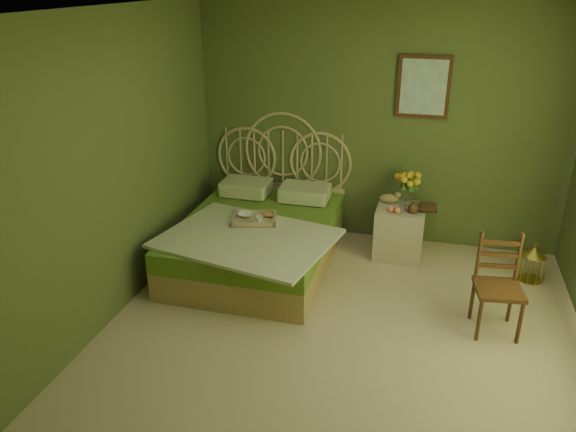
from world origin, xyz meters
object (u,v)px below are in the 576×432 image
(chair, at_px, (499,278))
(birdcage, at_px, (532,264))
(bed, at_px, (259,235))
(nightstand, at_px, (400,225))

(chair, relative_size, birdcage, 2.33)
(chair, xyz_separation_m, birdcage, (0.42, 0.94, -0.30))
(bed, relative_size, nightstand, 2.27)
(birdcage, bearing_deg, bed, -173.46)
(bed, bearing_deg, birdcage, 6.54)
(chair, bearing_deg, bed, 157.15)
(chair, bearing_deg, birdcage, 58.24)
(nightstand, xyz_separation_m, birdcage, (1.32, -0.23, -0.17))
(nightstand, relative_size, birdcage, 2.69)
(birdcage, bearing_deg, chair, -114.01)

